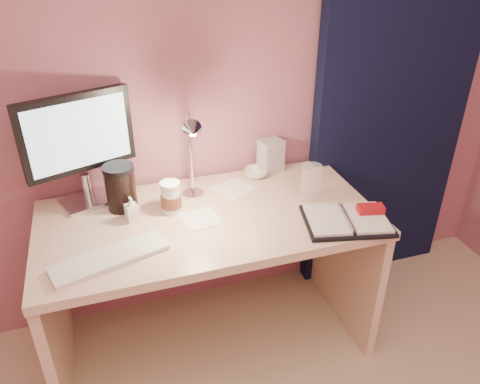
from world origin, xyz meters
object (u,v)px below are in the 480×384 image
object	(u,v)px
lotion_bottle	(132,209)
dark_jar	(121,190)
product_box	(271,156)
planner	(349,219)
desk_lamp	(199,152)
bowl	(256,173)
keyboard	(110,258)
clear_cup	(311,182)
monitor	(78,141)
desk	(206,249)
coffee_cup	(171,198)

from	to	relation	value
lotion_bottle	dark_jar	size ratio (longest dim) A/B	0.61
lotion_bottle	product_box	bearing A→B (deg)	19.34
lotion_bottle	dark_jar	distance (m)	0.12
planner	desk_lamp	xyz separation A→B (m)	(-0.55, 0.30, 0.25)
bowl	desk_lamp	bearing A→B (deg)	-148.85
keyboard	clear_cup	world-z (taller)	clear_cup
monitor	product_box	world-z (taller)	monitor
desk	planner	world-z (taller)	planner
keyboard	bowl	size ratio (longest dim) A/B	3.53
clear_cup	monitor	bearing A→B (deg)	164.58
planner	monitor	bearing A→B (deg)	166.77
bowl	dark_jar	xyz separation A→B (m)	(-0.64, -0.10, 0.07)
desk	bowl	size ratio (longest dim) A/B	11.68
coffee_cup	keyboard	bearing A→B (deg)	-136.66
planner	desk_lamp	bearing A→B (deg)	163.89
keyboard	dark_jar	distance (m)	0.37
desk	clear_cup	world-z (taller)	clear_cup
planner	lotion_bottle	size ratio (longest dim) A/B	3.62
lotion_bottle	desk_lamp	world-z (taller)	desk_lamp
monitor	desk_lamp	world-z (taller)	monitor
product_box	desk_lamp	size ratio (longest dim) A/B	0.39
desk	keyboard	world-z (taller)	keyboard
desk	planner	bearing A→B (deg)	-28.68
monitor	dark_jar	world-z (taller)	monitor
monitor	lotion_bottle	bearing A→B (deg)	-70.32
planner	dark_jar	xyz separation A→B (m)	(-0.87, 0.39, 0.08)
desk_lamp	clear_cup	bearing A→B (deg)	-1.92
clear_cup	product_box	xyz separation A→B (m)	(-0.07, 0.30, 0.00)
monitor	clear_cup	size ratio (longest dim) A/B	3.11
keyboard	lotion_bottle	size ratio (longest dim) A/B	3.90
dark_jar	product_box	size ratio (longest dim) A/B	1.10
clear_cup	bowl	bearing A→B (deg)	120.99
monitor	keyboard	world-z (taller)	monitor
keyboard	lotion_bottle	bearing A→B (deg)	48.87
monitor	bowl	size ratio (longest dim) A/B	4.10
planner	bowl	xyz separation A→B (m)	(-0.23, 0.49, 0.01)
keyboard	monitor	bearing A→B (deg)	80.64
clear_cup	dark_jar	size ratio (longest dim) A/B	0.89
desk	coffee_cup	xyz separation A→B (m)	(-0.14, 0.01, 0.29)
keyboard	planner	size ratio (longest dim) A/B	1.08
coffee_cup	product_box	xyz separation A→B (m)	(0.53, 0.23, 0.02)
desk_lamp	coffee_cup	bearing A→B (deg)	-174.00
clear_cup	product_box	distance (m)	0.31
desk_lamp	desk	bearing A→B (deg)	-16.57
keyboard	planner	bearing A→B (deg)	-19.21
desk	lotion_bottle	world-z (taller)	lotion_bottle
bowl	monitor	bearing A→B (deg)	-179.50
keyboard	dark_jar	bearing A→B (deg)	60.29
product_box	desk_lamp	xyz separation A→B (m)	(-0.41, -0.23, 0.18)
dark_jar	product_box	xyz separation A→B (m)	(0.73, 0.13, -0.01)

